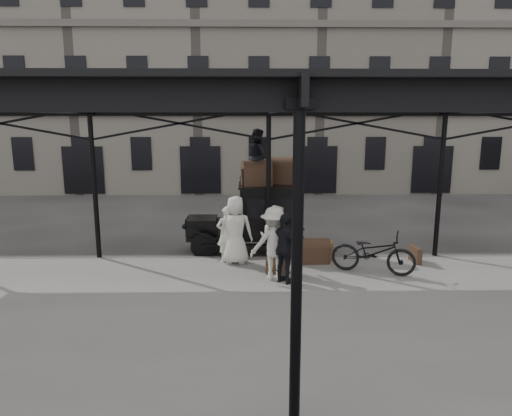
% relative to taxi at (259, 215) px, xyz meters
% --- Properties ---
extents(ground, '(120.00, 120.00, 0.00)m').
position_rel_taxi_xyz_m(ground, '(0.25, -2.99, -1.20)').
color(ground, '#383533').
rests_on(ground, ground).
extents(platform, '(28.00, 8.00, 0.15)m').
position_rel_taxi_xyz_m(platform, '(0.25, -4.99, -1.13)').
color(platform, slate).
rests_on(platform, ground).
extents(canopy, '(22.50, 9.00, 4.74)m').
position_rel_taxi_xyz_m(canopy, '(0.25, -4.71, 3.39)').
color(canopy, black).
rests_on(canopy, ground).
extents(building_frontage, '(64.00, 8.00, 14.00)m').
position_rel_taxi_xyz_m(building_frontage, '(0.25, 15.01, 5.80)').
color(building_frontage, slate).
rests_on(building_frontage, ground).
extents(taxi, '(3.65, 1.55, 2.18)m').
position_rel_taxi_xyz_m(taxi, '(0.00, 0.00, 0.00)').
color(taxi, black).
rests_on(taxi, ground).
extents(porter_left, '(0.67, 0.53, 1.62)m').
position_rel_taxi_xyz_m(porter_left, '(-0.94, -1.47, -0.24)').
color(porter_left, silver).
rests_on(porter_left, platform).
extents(porter_midleft, '(1.08, 0.98, 1.79)m').
position_rel_taxi_xyz_m(porter_midleft, '(0.38, -2.27, -0.16)').
color(porter_midleft, silver).
rests_on(porter_midleft, platform).
extents(porter_centre, '(0.99, 0.69, 1.93)m').
position_rel_taxi_xyz_m(porter_centre, '(-0.69, -1.59, -0.09)').
color(porter_centre, beige).
rests_on(porter_centre, platform).
extents(porter_official, '(1.04, 1.04, 1.77)m').
position_rel_taxi_xyz_m(porter_official, '(0.58, -3.20, -0.17)').
color(porter_official, black).
rests_on(porter_official, platform).
extents(porter_right, '(1.30, 0.87, 1.86)m').
position_rel_taxi_xyz_m(porter_right, '(0.31, -2.90, -0.12)').
color(porter_right, beige).
rests_on(porter_right, platform).
extents(bicycle, '(2.30, 1.45, 1.14)m').
position_rel_taxi_xyz_m(bicycle, '(2.96, -2.51, -0.48)').
color(bicycle, black).
rests_on(bicycle, platform).
extents(porter_roof, '(0.85, 0.98, 1.71)m').
position_rel_taxi_xyz_m(porter_roof, '(-0.03, -0.10, 1.83)').
color(porter_roof, black).
rests_on(porter_roof, taxi).
extents(steamer_trunk_roof_near, '(0.97, 0.71, 0.64)m').
position_rel_taxi_xyz_m(steamer_trunk_roof_near, '(-0.08, -0.25, 1.30)').
color(steamer_trunk_roof_near, '#483321').
rests_on(steamer_trunk_roof_near, taxi).
extents(steamer_trunk_roof_far, '(1.06, 0.80, 0.69)m').
position_rel_taxi_xyz_m(steamer_trunk_roof_far, '(0.67, 0.20, 1.32)').
color(steamer_trunk_roof_far, '#483321').
rests_on(steamer_trunk_roof_far, taxi).
extents(steamer_trunk_platform, '(0.80, 0.50, 0.58)m').
position_rel_taxi_xyz_m(steamer_trunk_platform, '(1.56, -1.57, -0.76)').
color(steamer_trunk_platform, '#483321').
rests_on(steamer_trunk_platform, platform).
extents(wicker_hamper, '(0.65, 0.52, 0.50)m').
position_rel_taxi_xyz_m(wicker_hamper, '(1.84, -1.19, -0.80)').
color(wicker_hamper, brown).
rests_on(wicker_hamper, platform).
extents(suitcase_upright, '(0.19, 0.61, 0.45)m').
position_rel_taxi_xyz_m(suitcase_upright, '(4.43, -1.61, -0.83)').
color(suitcase_upright, '#483321').
rests_on(suitcase_upright, platform).
extents(suitcase_flat, '(0.61, 0.20, 0.40)m').
position_rel_taxi_xyz_m(suitcase_flat, '(0.42, -2.53, -0.85)').
color(suitcase_flat, '#483321').
rests_on(suitcase_flat, platform).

